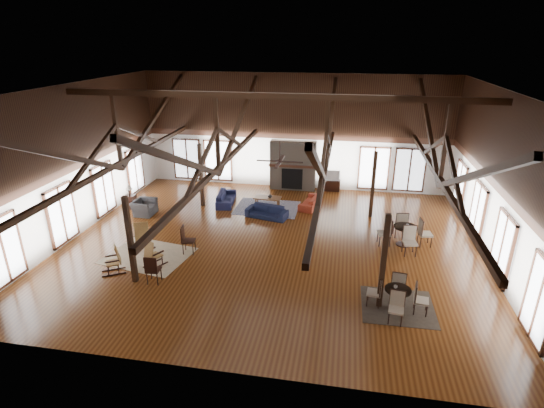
% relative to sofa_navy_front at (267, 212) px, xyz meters
% --- Properties ---
extents(floor, '(16.00, 16.00, 0.00)m').
position_rel_sofa_navy_front_xyz_m(floor, '(0.65, -2.57, -0.28)').
color(floor, brown).
rests_on(floor, ground).
extents(ceiling, '(16.00, 14.00, 0.02)m').
position_rel_sofa_navy_front_xyz_m(ceiling, '(0.65, -2.57, 5.72)').
color(ceiling, black).
rests_on(ceiling, wall_back).
extents(wall_back, '(16.00, 0.02, 6.00)m').
position_rel_sofa_navy_front_xyz_m(wall_back, '(0.65, 4.43, 2.72)').
color(wall_back, white).
rests_on(wall_back, floor).
extents(wall_front, '(16.00, 0.02, 6.00)m').
position_rel_sofa_navy_front_xyz_m(wall_front, '(0.65, -9.57, 2.72)').
color(wall_front, white).
rests_on(wall_front, floor).
extents(wall_left, '(0.02, 14.00, 6.00)m').
position_rel_sofa_navy_front_xyz_m(wall_left, '(-7.35, -2.57, 2.72)').
color(wall_left, white).
rests_on(wall_left, floor).
extents(wall_right, '(0.02, 14.00, 6.00)m').
position_rel_sofa_navy_front_xyz_m(wall_right, '(8.65, -2.57, 2.72)').
color(wall_right, white).
rests_on(wall_right, floor).
extents(roof_truss, '(15.60, 14.07, 3.14)m').
position_rel_sofa_navy_front_xyz_m(roof_truss, '(0.65, -2.57, 3.75)').
color(roof_truss, black).
rests_on(roof_truss, wall_back).
extents(post_grid, '(8.16, 7.16, 3.05)m').
position_rel_sofa_navy_front_xyz_m(post_grid, '(0.65, -2.57, 1.25)').
color(post_grid, black).
rests_on(post_grid, floor).
extents(fireplace, '(2.50, 0.69, 2.60)m').
position_rel_sofa_navy_front_xyz_m(fireplace, '(0.65, 4.10, 1.01)').
color(fireplace, '#706455').
rests_on(fireplace, floor).
extents(ceiling_fan, '(1.60, 1.60, 0.75)m').
position_rel_sofa_navy_front_xyz_m(ceiling_fan, '(1.15, -3.57, 3.46)').
color(ceiling_fan, black).
rests_on(ceiling_fan, roof_truss).
extents(sofa_navy_front, '(2.01, 1.16, 0.55)m').
position_rel_sofa_navy_front_xyz_m(sofa_navy_front, '(0.00, 0.00, 0.00)').
color(sofa_navy_front, black).
rests_on(sofa_navy_front, floor).
extents(sofa_navy_left, '(2.01, 0.99, 0.56)m').
position_rel_sofa_navy_front_xyz_m(sofa_navy_left, '(-2.29, 1.37, 0.01)').
color(sofa_navy_left, '#131636').
rests_on(sofa_navy_left, floor).
extents(sofa_orange, '(1.91, 1.07, 0.53)m').
position_rel_sofa_navy_front_xyz_m(sofa_orange, '(1.84, 1.67, -0.01)').
color(sofa_orange, maroon).
rests_on(sofa_orange, floor).
extents(coffee_table, '(1.32, 0.74, 0.49)m').
position_rel_sofa_navy_front_xyz_m(coffee_table, '(-0.21, 1.31, 0.16)').
color(coffee_table, brown).
rests_on(coffee_table, floor).
extents(vase, '(0.24, 0.24, 0.20)m').
position_rel_sofa_navy_front_xyz_m(vase, '(-0.07, 1.25, 0.31)').
color(vase, '#B2B2B2').
rests_on(vase, coffee_table).
extents(armchair, '(1.06, 0.93, 0.68)m').
position_rel_sofa_navy_front_xyz_m(armchair, '(-5.64, -0.61, 0.06)').
color(armchair, '#2C2C2F').
rests_on(armchair, floor).
extents(side_table_lamp, '(0.47, 0.47, 1.21)m').
position_rel_sofa_navy_front_xyz_m(side_table_lamp, '(-6.66, 0.02, 0.18)').
color(side_table_lamp, black).
rests_on(side_table_lamp, floor).
extents(rocking_chair_a, '(0.77, 1.02, 1.17)m').
position_rel_sofa_navy_front_xyz_m(rocking_chair_a, '(-4.10, -3.89, 0.28)').
color(rocking_chair_a, olive).
rests_on(rocking_chair_a, floor).
extents(rocking_chair_b, '(0.75, 0.91, 1.04)m').
position_rel_sofa_navy_front_xyz_m(rocking_chair_b, '(-3.18, -5.06, 0.21)').
color(rocking_chair_b, olive).
rests_on(rocking_chair_b, floor).
extents(rocking_chair_c, '(0.89, 0.76, 1.02)m').
position_rel_sofa_navy_front_xyz_m(rocking_chair_c, '(-4.28, -5.65, 0.20)').
color(rocking_chair_c, olive).
rests_on(rocking_chair_c, floor).
extents(side_chair_a, '(0.52, 0.52, 1.10)m').
position_rel_sofa_navy_front_xyz_m(side_chair_a, '(-2.38, -3.85, 0.36)').
color(side_chair_a, black).
rests_on(side_chair_a, floor).
extents(side_chair_b, '(0.46, 0.46, 1.03)m').
position_rel_sofa_navy_front_xyz_m(side_chair_b, '(-2.68, -6.12, 0.32)').
color(side_chair_b, black).
rests_on(side_chair_b, floor).
extents(cafe_table_near, '(1.85, 1.85, 0.95)m').
position_rel_sofa_navy_front_xyz_m(cafe_table_near, '(5.15, -6.14, 0.20)').
color(cafe_table_near, black).
rests_on(cafe_table_near, floor).
extents(cafe_table_far, '(2.15, 2.15, 1.10)m').
position_rel_sofa_navy_front_xyz_m(cafe_table_far, '(5.84, -1.73, 0.28)').
color(cafe_table_far, black).
rests_on(cafe_table_far, floor).
extents(cup_near, '(0.13, 0.13, 0.09)m').
position_rel_sofa_navy_front_xyz_m(cup_near, '(5.08, -6.09, 0.45)').
color(cup_near, '#B2B2B2').
rests_on(cup_near, cafe_table_near).
extents(cup_far, '(0.14, 0.14, 0.09)m').
position_rel_sofa_navy_front_xyz_m(cup_far, '(5.91, -1.70, 0.56)').
color(cup_far, '#B2B2B2').
rests_on(cup_far, cafe_table_far).
extents(tv_console, '(1.14, 0.43, 0.57)m').
position_rel_sofa_navy_front_xyz_m(tv_console, '(2.60, 4.18, 0.01)').
color(tv_console, black).
rests_on(tv_console, floor).
extents(television, '(0.98, 0.20, 0.56)m').
position_rel_sofa_navy_front_xyz_m(television, '(2.64, 4.18, 0.58)').
color(television, '#B2B2B2').
rests_on(television, tv_console).
extents(rug_tan, '(3.33, 2.81, 0.01)m').
position_rel_sofa_navy_front_xyz_m(rug_tan, '(-3.72, -4.35, -0.27)').
color(rug_tan, tan).
rests_on(rug_tan, floor).
extents(rug_navy, '(3.02, 2.29, 0.01)m').
position_rel_sofa_navy_front_xyz_m(rug_navy, '(-0.19, 1.14, -0.27)').
color(rug_navy, '#1B1F4D').
rests_on(rug_navy, floor).
extents(rug_dark, '(2.19, 2.00, 0.01)m').
position_rel_sofa_navy_front_xyz_m(rug_dark, '(5.22, -6.03, -0.27)').
color(rug_dark, black).
rests_on(rug_dark, floor).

